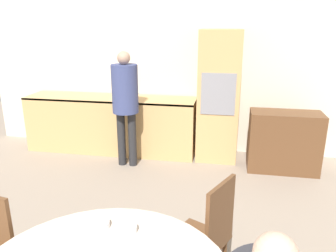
{
  "coord_description": "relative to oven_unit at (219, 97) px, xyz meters",
  "views": [
    {
      "loc": [
        0.51,
        0.2,
        2.03
      ],
      "look_at": [
        -0.03,
        3.1,
        1.11
      ],
      "focal_mm": 35.0,
      "sensor_mm": 36.0,
      "label": 1
    }
  ],
  "objects": [
    {
      "name": "bowl_centre",
      "position": [
        -0.66,
        -3.17,
        -0.2
      ],
      "size": [
        0.16,
        0.16,
        0.04
      ],
      "color": "silver",
      "rests_on": "dining_table"
    },
    {
      "name": "chair_far_right",
      "position": [
        0.04,
        -2.79,
        -0.44
      ],
      "size": [
        0.54,
        0.54,
        0.98
      ],
      "rotation": [
        0.0,
        0.0,
        4.26
      ],
      "color": "brown",
      "rests_on": "ground_plane"
    },
    {
      "name": "wall_back",
      "position": [
        -0.38,
        0.34,
        0.32
      ],
      "size": [
        7.13,
        0.05,
        2.6
      ],
      "color": "silver",
      "rests_on": "ground_plane"
    },
    {
      "name": "bowl_far",
      "position": [
        -0.46,
        -3.18,
        -0.2
      ],
      "size": [
        0.13,
        0.13,
        0.05
      ],
      "color": "silver",
      "rests_on": "dining_table"
    },
    {
      "name": "sideboard",
      "position": [
        0.95,
        -0.31,
        -0.55
      ],
      "size": [
        0.97,
        0.45,
        0.86
      ],
      "color": "brown",
      "rests_on": "ground_plane"
    },
    {
      "name": "person_standing",
      "position": [
        -1.3,
        -0.53,
        0.06
      ],
      "size": [
        0.37,
        0.37,
        1.68
      ],
      "color": "#262628",
      "rests_on": "ground_plane"
    },
    {
      "name": "oven_unit",
      "position": [
        0.0,
        0.0,
        0.0
      ],
      "size": [
        0.61,
        0.59,
        1.96
      ],
      "color": "tan",
      "rests_on": "ground_plane"
    },
    {
      "name": "kitchen_counter",
      "position": [
        -1.72,
        -0.01,
        -0.51
      ],
      "size": [
        2.75,
        0.6,
        0.9
      ],
      "color": "tan",
      "rests_on": "ground_plane"
    }
  ]
}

